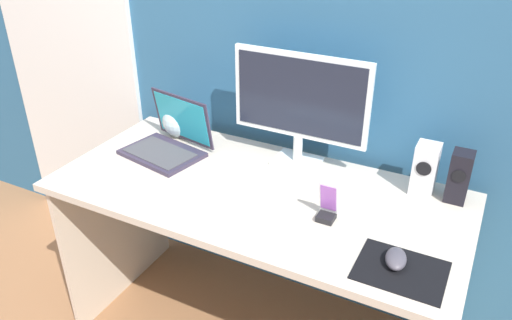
{
  "coord_description": "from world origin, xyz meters",
  "views": [
    {
      "loc": [
        0.7,
        -1.37,
        1.71
      ],
      "look_at": [
        0.01,
        -0.02,
        0.88
      ],
      "focal_mm": 35.38,
      "sensor_mm": 36.0,
      "label": 1
    }
  ],
  "objects_px": {
    "fishbowl": "(180,120)",
    "keyboard_external": "(231,221)",
    "speaker_right": "(459,177)",
    "laptop": "(169,141)",
    "speaker_near_monitor": "(425,169)",
    "phone_in_dock": "(328,207)",
    "mouse": "(396,259)",
    "monitor": "(300,103)"
  },
  "relations": [
    {
      "from": "speaker_right",
      "to": "laptop",
      "type": "xyz_separation_m",
      "value": [
        -1.09,
        -0.16,
        -0.05
      ]
    },
    {
      "from": "keyboard_external",
      "to": "speaker_right",
      "type": "bearing_deg",
      "value": 33.63
    },
    {
      "from": "monitor",
      "to": "laptop",
      "type": "xyz_separation_m",
      "value": [
        -0.5,
        -0.15,
        -0.2
      ]
    },
    {
      "from": "speaker_near_monitor",
      "to": "mouse",
      "type": "xyz_separation_m",
      "value": [
        0.01,
        -0.43,
        -0.07
      ]
    },
    {
      "from": "monitor",
      "to": "speaker_right",
      "type": "relative_size",
      "value": 2.88
    },
    {
      "from": "speaker_near_monitor",
      "to": "fishbowl",
      "type": "xyz_separation_m",
      "value": [
        -1.03,
        -0.01,
        -0.02
      ]
    },
    {
      "from": "speaker_right",
      "to": "mouse",
      "type": "xyz_separation_m",
      "value": [
        -0.1,
        -0.43,
        -0.07
      ]
    },
    {
      "from": "monitor",
      "to": "keyboard_external",
      "type": "relative_size",
      "value": 1.33
    },
    {
      "from": "keyboard_external",
      "to": "phone_in_dock",
      "type": "distance_m",
      "value": 0.32
    },
    {
      "from": "speaker_near_monitor",
      "to": "mouse",
      "type": "height_order",
      "value": "speaker_near_monitor"
    },
    {
      "from": "laptop",
      "to": "fishbowl",
      "type": "bearing_deg",
      "value": 107.64
    },
    {
      "from": "fishbowl",
      "to": "monitor",
      "type": "bearing_deg",
      "value": 0.42
    },
    {
      "from": "fishbowl",
      "to": "laptop",
      "type": "bearing_deg",
      "value": -72.36
    },
    {
      "from": "fishbowl",
      "to": "keyboard_external",
      "type": "distance_m",
      "value": 0.7
    },
    {
      "from": "keyboard_external",
      "to": "phone_in_dock",
      "type": "xyz_separation_m",
      "value": [
        0.27,
        0.16,
        0.04
      ]
    },
    {
      "from": "laptop",
      "to": "speaker_right",
      "type": "bearing_deg",
      "value": 8.31
    },
    {
      "from": "mouse",
      "to": "phone_in_dock",
      "type": "relative_size",
      "value": 0.72
    },
    {
      "from": "keyboard_external",
      "to": "laptop",
      "type": "bearing_deg",
      "value": 142.41
    },
    {
      "from": "monitor",
      "to": "speaker_near_monitor",
      "type": "distance_m",
      "value": 0.5
    },
    {
      "from": "speaker_near_monitor",
      "to": "fishbowl",
      "type": "distance_m",
      "value": 1.03
    },
    {
      "from": "monitor",
      "to": "speaker_right",
      "type": "bearing_deg",
      "value": 0.56
    },
    {
      "from": "laptop",
      "to": "mouse",
      "type": "relative_size",
      "value": 3.51
    },
    {
      "from": "mouse",
      "to": "phone_in_dock",
      "type": "distance_m",
      "value": 0.28
    },
    {
      "from": "mouse",
      "to": "speaker_right",
      "type": "bearing_deg",
      "value": 66.69
    },
    {
      "from": "mouse",
      "to": "laptop",
      "type": "bearing_deg",
      "value": 154.19
    },
    {
      "from": "speaker_right",
      "to": "keyboard_external",
      "type": "xyz_separation_m",
      "value": [
        -0.62,
        -0.47,
        -0.09
      ]
    },
    {
      "from": "monitor",
      "to": "speaker_right",
      "type": "xyz_separation_m",
      "value": [
        0.59,
        0.01,
        -0.16
      ]
    },
    {
      "from": "monitor",
      "to": "speaker_right",
      "type": "distance_m",
      "value": 0.61
    },
    {
      "from": "monitor",
      "to": "mouse",
      "type": "bearing_deg",
      "value": -41.18
    },
    {
      "from": "monitor",
      "to": "speaker_near_monitor",
      "type": "xyz_separation_m",
      "value": [
        0.48,
        0.01,
        -0.16
      ]
    },
    {
      "from": "fishbowl",
      "to": "mouse",
      "type": "bearing_deg",
      "value": -22.24
    },
    {
      "from": "monitor",
      "to": "keyboard_external",
      "type": "height_order",
      "value": "monitor"
    },
    {
      "from": "mouse",
      "to": "phone_in_dock",
      "type": "bearing_deg",
      "value": 143.89
    },
    {
      "from": "monitor",
      "to": "fishbowl",
      "type": "distance_m",
      "value": 0.58
    },
    {
      "from": "fishbowl",
      "to": "mouse",
      "type": "xyz_separation_m",
      "value": [
        1.04,
        -0.42,
        -0.05
      ]
    },
    {
      "from": "monitor",
      "to": "mouse",
      "type": "height_order",
      "value": "monitor"
    },
    {
      "from": "mouse",
      "to": "fishbowl",
      "type": "bearing_deg",
      "value": 147.46
    },
    {
      "from": "speaker_near_monitor",
      "to": "phone_in_dock",
      "type": "relative_size",
      "value": 1.35
    },
    {
      "from": "laptop",
      "to": "mouse",
      "type": "height_order",
      "value": "laptop"
    },
    {
      "from": "speaker_right",
      "to": "speaker_near_monitor",
      "type": "distance_m",
      "value": 0.11
    },
    {
      "from": "speaker_right",
      "to": "keyboard_external",
      "type": "distance_m",
      "value": 0.79
    },
    {
      "from": "speaker_right",
      "to": "laptop",
      "type": "relative_size",
      "value": 0.53
    }
  ]
}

